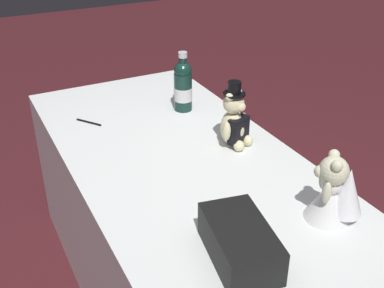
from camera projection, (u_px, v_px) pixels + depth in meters
The scene contains 6 objects.
reception_table at pixel (192, 243), 2.02m from camera, with size 2.00×0.85×0.76m, color white.
teddy_bear_groom at pixel (235, 121), 1.94m from camera, with size 0.14×0.14×0.28m.
teddy_bear_bride at pixel (335, 192), 1.51m from camera, with size 0.18×0.20×0.23m.
champagne_bottle at pixel (183, 86), 2.24m from camera, with size 0.09×0.09×0.28m.
signing_pen at pixel (88, 122), 2.16m from camera, with size 0.12×0.09×0.01m.
gift_case_black at pixel (240, 242), 1.36m from camera, with size 0.31×0.21×0.11m.
Camera 1 is at (-1.39, 0.71, 1.72)m, focal length 44.72 mm.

